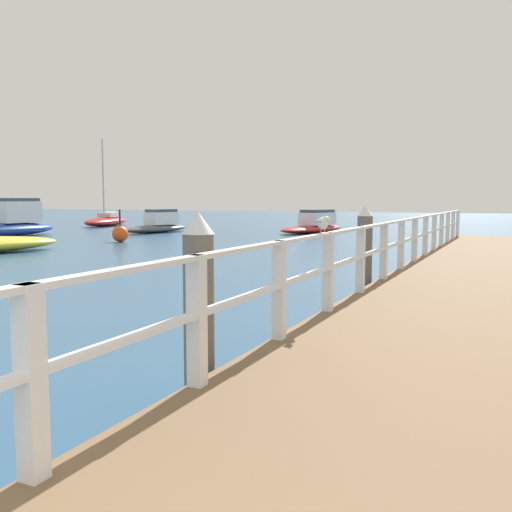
% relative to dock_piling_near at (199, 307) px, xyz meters
% --- Properties ---
extents(pier_deck, '(3.17, 24.27, 0.41)m').
position_rel_dock_piling_near_xyz_m(pier_deck, '(1.88, 7.43, -0.67)').
color(pier_deck, brown).
rests_on(pier_deck, ground_plane).
extents(pier_railing, '(0.12, 22.79, 1.02)m').
position_rel_dock_piling_near_xyz_m(pier_railing, '(0.38, 7.43, 0.16)').
color(pier_railing, white).
rests_on(pier_railing, pier_deck).
extents(dock_piling_near, '(0.29, 0.29, 1.74)m').
position_rel_dock_piling_near_xyz_m(dock_piling_near, '(0.00, 0.00, 0.00)').
color(dock_piling_near, '#6B6056').
rests_on(dock_piling_near, ground_plane).
extents(dock_piling_far, '(0.29, 0.29, 1.74)m').
position_rel_dock_piling_near_xyz_m(dock_piling_far, '(0.00, 5.93, 0.00)').
color(dock_piling_far, '#6B6056').
rests_on(dock_piling_far, ground_plane).
extents(seagull_foreground, '(0.28, 0.43, 0.21)m').
position_rel_dock_piling_near_xyz_m(seagull_foreground, '(0.38, 2.34, 0.68)').
color(seagull_foreground, white).
rests_on(seagull_foreground, pier_railing).
extents(boat_1, '(3.07, 5.52, 1.27)m').
position_rel_dock_piling_near_xyz_m(boat_1, '(-7.74, 25.22, -0.46)').
color(boat_1, red).
rests_on(boat_1, ground_plane).
extents(boat_3, '(1.99, 5.61, 1.90)m').
position_rel_dock_piling_near_xyz_m(boat_3, '(-20.50, 16.07, -0.25)').
color(boat_3, navy).
rests_on(boat_3, ground_plane).
extents(boat_4, '(3.08, 5.68, 5.88)m').
position_rel_dock_piling_near_xyz_m(boat_4, '(-23.39, 26.71, -0.51)').
color(boat_4, red).
rests_on(boat_4, ground_plane).
extents(boat_5, '(2.23, 4.90, 1.29)m').
position_rel_dock_piling_near_xyz_m(boat_5, '(-15.70, 21.82, -0.45)').
color(boat_5, '#4C4C51').
rests_on(boat_5, ground_plane).
extents(channel_buoy, '(0.70, 0.70, 1.40)m').
position_rel_dock_piling_near_xyz_m(channel_buoy, '(-13.07, 15.27, -0.52)').
color(channel_buoy, '#E54C19').
rests_on(channel_buoy, ground_plane).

